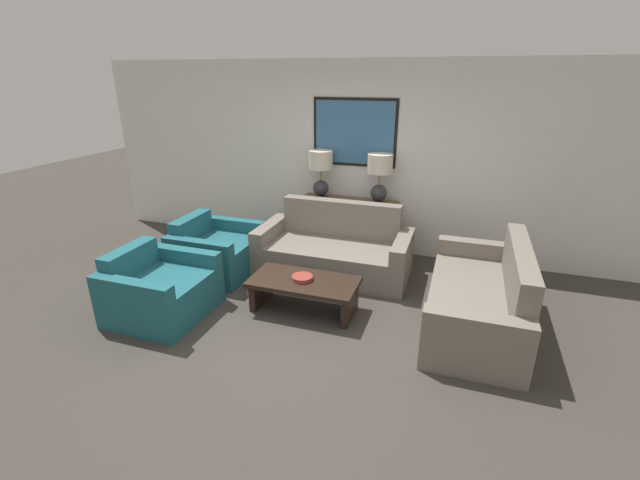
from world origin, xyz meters
name	(u,v)px	position (x,y,z in m)	size (l,w,h in m)	color
ground_plane	(290,332)	(0.00, 0.00, 0.00)	(20.00, 20.00, 0.00)	#3D3833
back_wall	(355,159)	(0.00, 2.47, 1.33)	(7.97, 0.12, 2.65)	silver
console_table	(348,226)	(0.00, 2.21, 0.40)	(1.35, 0.37, 0.80)	brown
table_lamp_left	(321,169)	(-0.42, 2.21, 1.21)	(0.34, 0.34, 0.67)	#333338
table_lamp_right	(380,173)	(0.42, 2.21, 1.21)	(0.34, 0.34, 0.67)	#333338
couch_by_back_wall	(334,251)	(0.00, 1.52, 0.29)	(1.95, 0.91, 0.89)	slate
couch_by_side	(481,299)	(1.81, 0.79, 0.29)	(0.91, 1.95, 0.89)	slate
coffee_table	(304,288)	(-0.02, 0.46, 0.27)	(1.17, 0.59, 0.37)	black
decorative_bowl	(302,278)	(-0.04, 0.46, 0.39)	(0.23, 0.23, 0.05)	#93382D
armchair_near_back_wall	(216,252)	(-1.47, 1.02, 0.27)	(0.93, 0.99, 0.73)	#1E5B66
armchair_near_camera	(160,291)	(-1.47, -0.10, 0.27)	(0.93, 0.99, 0.73)	#1E5B66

